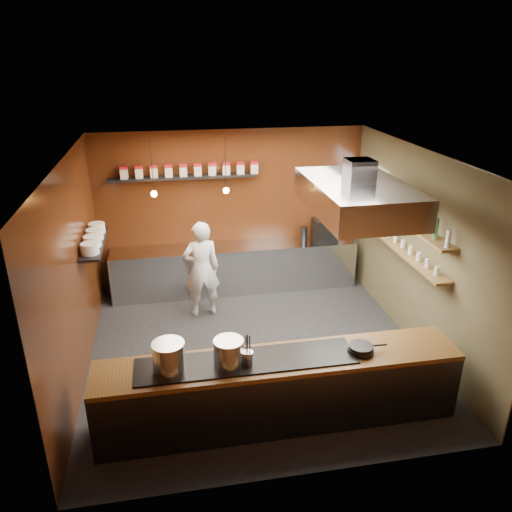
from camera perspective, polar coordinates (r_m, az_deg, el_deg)
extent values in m
plane|color=black|center=(7.87, -0.02, -10.69)|extent=(5.00, 5.00, 0.00)
plane|color=#361409|center=(9.47, -2.75, 5.29)|extent=(5.00, 0.00, 5.00)
plane|color=#361409|center=(7.18, -20.07, -1.99)|extent=(0.00, 5.00, 5.00)
plane|color=brown|center=(7.96, 17.98, 0.71)|extent=(0.00, 5.00, 5.00)
plane|color=silver|center=(6.70, -0.02, 11.26)|extent=(5.00, 5.00, 0.00)
plane|color=white|center=(9.26, 13.21, 6.88)|extent=(0.00, 1.00, 1.00)
cube|color=silver|center=(9.54, -2.37, -1.33)|extent=(4.60, 0.65, 0.90)
cube|color=#38383D|center=(6.34, 2.68, -15.25)|extent=(4.40, 0.70, 0.86)
cube|color=brown|center=(6.07, 2.76, -11.82)|extent=(4.40, 0.72, 0.06)
cube|color=black|center=(5.98, -1.05, -11.91)|extent=(2.60, 0.55, 0.02)
cube|color=black|center=(9.08, -8.42, 8.89)|extent=(2.60, 0.26, 0.04)
cube|color=black|center=(8.05, -17.99, 1.34)|extent=(0.30, 1.40, 0.04)
cube|color=brown|center=(8.00, 16.35, 4.22)|extent=(0.26, 2.80, 0.04)
cube|color=brown|center=(8.15, 15.99, 1.09)|extent=(0.26, 2.80, 0.04)
cube|color=#38383D|center=(6.72, 11.74, 9.51)|extent=(0.35, 0.35, 0.30)
cube|color=silver|center=(6.80, 11.51, 6.64)|extent=(1.20, 2.00, 0.40)
cube|color=white|center=(6.86, 11.37, 4.96)|extent=(1.00, 1.80, 0.02)
cylinder|color=black|center=(8.36, -11.82, 9.93)|extent=(0.01, 0.01, 0.90)
sphere|color=orange|center=(8.47, -11.58, 6.96)|extent=(0.10, 0.10, 0.10)
cylinder|color=black|center=(8.41, -3.50, 10.44)|extent=(0.01, 0.01, 0.90)
sphere|color=orange|center=(8.52, -3.43, 7.48)|extent=(0.10, 0.10, 0.10)
cube|color=beige|center=(9.08, -14.84, 9.06)|extent=(0.13, 0.13, 0.17)
cube|color=maroon|center=(9.06, -14.91, 9.74)|extent=(0.13, 0.13, 0.05)
cube|color=beige|center=(9.06, -13.21, 9.19)|extent=(0.13, 0.13, 0.17)
cube|color=maroon|center=(9.04, -13.28, 9.87)|extent=(0.13, 0.13, 0.05)
cube|color=beige|center=(9.06, -11.58, 9.32)|extent=(0.13, 0.13, 0.17)
cube|color=maroon|center=(9.03, -11.64, 9.99)|extent=(0.13, 0.13, 0.05)
cube|color=beige|center=(9.05, -9.95, 9.43)|extent=(0.13, 0.13, 0.17)
cube|color=maroon|center=(9.03, -10.00, 10.11)|extent=(0.13, 0.13, 0.05)
cube|color=beige|center=(9.06, -8.31, 9.54)|extent=(0.13, 0.13, 0.17)
cube|color=maroon|center=(9.03, -8.35, 10.22)|extent=(0.14, 0.13, 0.05)
cube|color=beige|center=(9.07, -6.68, 9.64)|extent=(0.13, 0.13, 0.17)
cube|color=maroon|center=(9.05, -6.71, 10.32)|extent=(0.14, 0.13, 0.05)
cube|color=beige|center=(9.09, -5.05, 9.73)|extent=(0.13, 0.13, 0.17)
cube|color=maroon|center=(9.07, -5.08, 10.41)|extent=(0.14, 0.13, 0.05)
cube|color=beige|center=(9.12, -3.43, 9.82)|extent=(0.13, 0.13, 0.17)
cube|color=maroon|center=(9.09, -3.45, 10.50)|extent=(0.14, 0.13, 0.05)
cube|color=beige|center=(9.15, -1.82, 9.90)|extent=(0.13, 0.13, 0.17)
cube|color=maroon|center=(9.13, -1.83, 10.57)|extent=(0.14, 0.13, 0.05)
cube|color=beige|center=(9.19, -0.22, 9.96)|extent=(0.13, 0.13, 0.17)
cube|color=maroon|center=(9.17, -0.22, 10.64)|extent=(0.14, 0.13, 0.05)
cylinder|color=white|center=(7.60, -18.45, 0.82)|extent=(0.26, 0.26, 0.16)
cylinder|color=white|center=(7.87, -18.19, 1.62)|extent=(0.26, 0.26, 0.16)
cylinder|color=white|center=(8.15, -17.96, 2.37)|extent=(0.26, 0.26, 0.16)
cylinder|color=white|center=(8.43, -17.73, 3.06)|extent=(0.26, 0.26, 0.16)
cylinder|color=silver|center=(6.89, 21.12, 1.88)|extent=(0.06, 0.06, 0.24)
cylinder|color=#2D5933|center=(7.15, 19.83, 2.80)|extent=(0.06, 0.06, 0.24)
cylinder|color=#8C601E|center=(7.41, 18.62, 3.65)|extent=(0.06, 0.06, 0.24)
cylinder|color=silver|center=(7.68, 17.50, 4.44)|extent=(0.06, 0.06, 0.24)
cylinder|color=#2D5933|center=(7.96, 16.46, 5.18)|extent=(0.06, 0.06, 0.24)
cylinder|color=#8C601E|center=(8.23, 15.48, 5.86)|extent=(0.06, 0.06, 0.24)
cylinder|color=silver|center=(8.52, 14.56, 6.50)|extent=(0.06, 0.06, 0.24)
cylinder|color=#2D5933|center=(8.80, 13.71, 7.10)|extent=(0.06, 0.06, 0.24)
cylinder|color=#8C601E|center=(9.09, 12.90, 7.66)|extent=(0.06, 0.06, 0.24)
cylinder|color=silver|center=(7.19, 19.95, -1.61)|extent=(0.07, 0.07, 0.13)
cylinder|color=silver|center=(7.39, 19.00, -0.82)|extent=(0.07, 0.07, 0.13)
cylinder|color=silver|center=(7.60, 18.10, -0.06)|extent=(0.07, 0.07, 0.13)
cylinder|color=silver|center=(7.81, 17.25, 0.65)|extent=(0.07, 0.07, 0.13)
cylinder|color=silver|center=(8.02, 16.44, 1.32)|extent=(0.07, 0.07, 0.13)
cylinder|color=silver|center=(8.23, 15.68, 1.97)|extent=(0.07, 0.07, 0.13)
cylinder|color=silver|center=(8.44, 14.95, 2.57)|extent=(0.07, 0.07, 0.13)
cylinder|color=silver|center=(8.66, 14.26, 3.15)|extent=(0.07, 0.07, 0.13)
cylinder|color=silver|center=(8.88, 13.60, 3.70)|extent=(0.07, 0.07, 0.13)
cylinder|color=silver|center=(9.10, 12.97, 4.22)|extent=(0.07, 0.07, 0.13)
cylinder|color=silver|center=(5.79, -9.93, -11.31)|extent=(0.47, 0.47, 0.36)
cylinder|color=silver|center=(5.82, -3.14, -10.97)|extent=(0.45, 0.45, 0.33)
cylinder|color=#BABDC1|center=(5.88, -0.92, -11.55)|extent=(0.15, 0.15, 0.16)
cylinder|color=black|center=(6.26, 11.87, -10.42)|extent=(0.32, 0.32, 0.04)
cylinder|color=black|center=(6.24, 11.90, -10.11)|extent=(0.29, 0.29, 0.04)
cylinder|color=black|center=(6.32, 13.96, -9.85)|extent=(0.18, 0.03, 0.02)
cylinder|color=yellow|center=(6.34, 11.60, -9.93)|extent=(0.11, 0.11, 0.08)
cube|color=black|center=(9.64, 7.85, 2.98)|extent=(0.43, 0.41, 0.42)
imported|color=silver|center=(8.52, -6.24, -1.53)|extent=(0.66, 0.47, 1.71)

